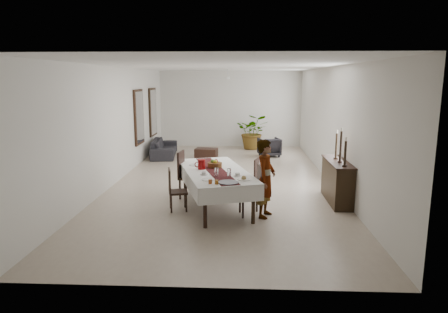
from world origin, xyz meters
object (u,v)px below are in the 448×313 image
(sideboard_body, at_px, (337,182))
(sofa, at_px, (164,148))
(red_pitcher, at_px, (201,164))
(dining_table_top, at_px, (215,172))
(woman, at_px, (266,179))

(sideboard_body, bearing_deg, sofa, 133.55)
(sideboard_body, bearing_deg, red_pitcher, -172.63)
(sideboard_body, bearing_deg, dining_table_top, -170.26)
(woman, bearing_deg, sideboard_body, -38.54)
(dining_table_top, bearing_deg, woman, -46.56)
(red_pitcher, relative_size, sideboard_body, 0.14)
(sideboard_body, xyz_separation_m, sofa, (-5.19, 5.46, -0.16))
(dining_table_top, relative_size, sofa, 1.24)
(dining_table_top, xyz_separation_m, red_pitcher, (-0.32, 0.08, 0.15))
(sofa, bearing_deg, woman, -158.28)
(dining_table_top, relative_size, red_pitcher, 12.00)
(woman, distance_m, sofa, 7.44)
(red_pitcher, distance_m, sofa, 6.24)
(dining_table_top, distance_m, sofa, 6.41)
(dining_table_top, bearing_deg, sofa, 94.69)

